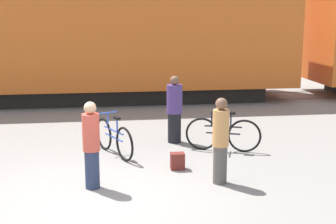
{
  "coord_description": "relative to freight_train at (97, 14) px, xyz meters",
  "views": [
    {
      "loc": [
        0.21,
        -7.62,
        3.12
      ],
      "look_at": [
        1.48,
        1.73,
        1.1
      ],
      "focal_mm": 50.0,
      "sensor_mm": 36.0,
      "label": 1
    }
  ],
  "objects": [
    {
      "name": "ground_plane",
      "position": [
        0.0,
        -9.15,
        -3.04
      ],
      "size": [
        80.0,
        80.0,
        0.0
      ],
      "primitive_type": "plane",
      "color": "gray"
    },
    {
      "name": "freight_train",
      "position": [
        0.0,
        0.0,
        0.0
      ],
      "size": [
        43.62,
        3.18,
        5.8
      ],
      "color": "black",
      "rests_on": "ground_plane"
    },
    {
      "name": "rail_near",
      "position": [
        0.0,
        -0.72,
        -3.03
      ],
      "size": [
        55.62,
        0.07,
        0.01
      ],
      "primitive_type": "cube",
      "color": "#4C4238",
      "rests_on": "ground_plane"
    },
    {
      "name": "rail_far",
      "position": [
        0.0,
        0.72,
        -3.03
      ],
      "size": [
        55.62,
        0.07,
        0.01
      ],
      "primitive_type": "cube",
      "color": "#4C4238",
      "rests_on": "ground_plane"
    },
    {
      "name": "bicycle_black",
      "position": [
        2.84,
        -6.73,
        -2.64
      ],
      "size": [
        1.65,
        0.61,
        0.95
      ],
      "color": "black",
      "rests_on": "ground_plane"
    },
    {
      "name": "bicycle_blue",
      "position": [
        0.36,
        -6.71,
        -2.65
      ],
      "size": [
        0.8,
        1.62,
        0.93
      ],
      "color": "black",
      "rests_on": "ground_plane"
    },
    {
      "name": "person_in_red",
      "position": [
        -0.07,
        -8.65,
        -2.24
      ],
      "size": [
        0.31,
        0.31,
        1.59
      ],
      "rotation": [
        0.0,
        0.0,
        3.59
      ],
      "color": "#283351",
      "rests_on": "ground_plane"
    },
    {
      "name": "person_in_purple",
      "position": [
        1.85,
        -5.84,
        -2.23
      ],
      "size": [
        0.38,
        0.38,
        1.64
      ],
      "rotation": [
        0.0,
        0.0,
        4.31
      ],
      "color": "black",
      "rests_on": "ground_plane"
    },
    {
      "name": "person_in_tan",
      "position": [
        2.27,
        -8.72,
        -2.22
      ],
      "size": [
        0.3,
        0.3,
        1.61
      ],
      "rotation": [
        0.0,
        0.0,
        3.47
      ],
      "color": "#514C47",
      "rests_on": "ground_plane"
    },
    {
      "name": "backpack",
      "position": [
        1.62,
        -7.84,
        -2.87
      ],
      "size": [
        0.28,
        0.2,
        0.34
      ],
      "color": "maroon",
      "rests_on": "ground_plane"
    }
  ]
}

